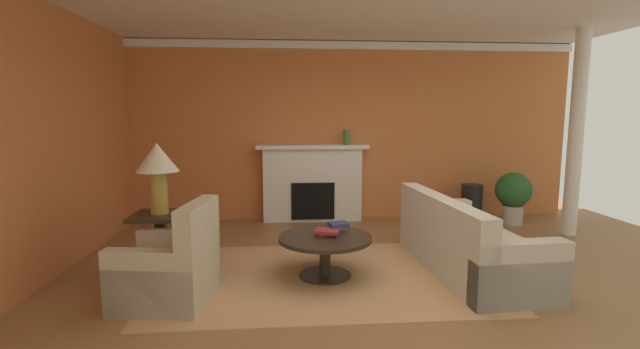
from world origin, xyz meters
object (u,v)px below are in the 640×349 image
(armchair_near_window, at_px, (170,270))
(side_table, at_px, (161,241))
(vase_tall_corner, at_px, (471,203))
(table_lamp, at_px, (157,164))
(fireplace, at_px, (312,185))
(coffee_table, at_px, (325,247))
(potted_plant, at_px, (513,194))
(sofa, at_px, (466,246))
(vase_mantel_right, at_px, (346,137))

(armchair_near_window, distance_m, side_table, 0.70)
(armchair_near_window, distance_m, vase_tall_corner, 4.95)
(side_table, distance_m, table_lamp, 0.82)
(armchair_near_window, bearing_deg, vase_tall_corner, 34.16)
(vase_tall_corner, bearing_deg, fireplace, 173.37)
(armchair_near_window, bearing_deg, coffee_table, 19.04)
(vase_tall_corner, xyz_separation_m, potted_plant, (0.60, -0.18, 0.18))
(table_lamp, relative_size, vase_tall_corner, 1.22)
(vase_tall_corner, bearing_deg, side_table, -153.87)
(side_table, relative_size, table_lamp, 0.93)
(armchair_near_window, bearing_deg, side_table, 111.53)
(fireplace, height_order, table_lamp, table_lamp)
(fireplace, height_order, potted_plant, fireplace)
(sofa, relative_size, vase_tall_corner, 3.49)
(coffee_table, bearing_deg, side_table, 175.75)
(sofa, height_order, vase_mantel_right, vase_mantel_right)
(sofa, xyz_separation_m, vase_tall_corner, (1.03, 2.22, 0.01))
(sofa, height_order, vase_tall_corner, sofa)
(vase_mantel_right, bearing_deg, side_table, -134.22)
(potted_plant, bearing_deg, table_lamp, -158.45)
(coffee_table, distance_m, side_table, 1.75)
(side_table, distance_m, potted_plant, 5.32)
(table_lamp, bearing_deg, side_table, -90.00)
(potted_plant, bearing_deg, vase_mantel_right, 170.73)
(vase_mantel_right, xyz_separation_m, vase_tall_corner, (2.03, -0.25, -1.07))
(sofa, xyz_separation_m, table_lamp, (-3.32, 0.09, 0.93))
(side_table, height_order, vase_mantel_right, vase_mantel_right)
(sofa, height_order, side_table, sofa)
(side_table, xyz_separation_m, potted_plant, (4.95, 1.95, 0.09))
(vase_mantel_right, relative_size, potted_plant, 0.30)
(coffee_table, height_order, side_table, side_table)
(fireplace, relative_size, potted_plant, 2.16)
(coffee_table, distance_m, vase_mantel_right, 2.78)
(fireplace, relative_size, table_lamp, 2.40)
(potted_plant, bearing_deg, fireplace, 171.43)
(coffee_table, relative_size, table_lamp, 1.33)
(table_lamp, bearing_deg, fireplace, 53.97)
(coffee_table, height_order, vase_mantel_right, vase_mantel_right)
(fireplace, bearing_deg, sofa, -58.43)
(sofa, distance_m, vase_mantel_right, 2.88)
(fireplace, bearing_deg, armchair_near_window, -116.20)
(vase_tall_corner, relative_size, potted_plant, 0.74)
(table_lamp, distance_m, vase_mantel_right, 3.33)
(potted_plant, bearing_deg, vase_tall_corner, 163.39)
(armchair_near_window, xyz_separation_m, side_table, (-0.25, 0.64, 0.09))
(table_lamp, bearing_deg, vase_tall_corner, 26.13)
(table_lamp, bearing_deg, potted_plant, 21.55)
(sofa, bearing_deg, side_table, 178.47)
(side_table, height_order, potted_plant, potted_plant)
(coffee_table, xyz_separation_m, vase_mantel_right, (0.57, 2.51, 1.05))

